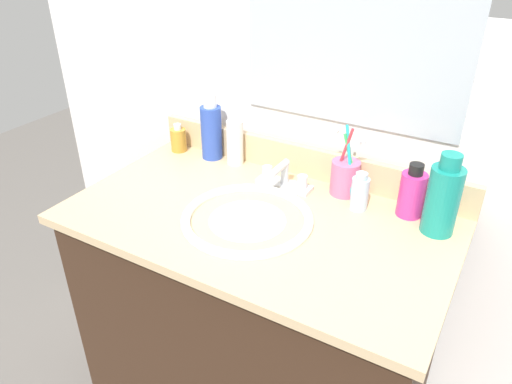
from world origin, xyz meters
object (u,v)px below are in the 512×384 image
object	(u,v)px
bottle_lotion_white	(235,141)
cup_pink	(345,176)
bottle_oil_amber	(178,139)
bottle_shampoo_blue	(211,130)
bottle_mouthwash_teal	(443,198)
bottle_soap_pink	(412,193)
faucet	(283,178)
bottle_gel_clear	(360,192)

from	to	relation	value
bottle_lotion_white	cup_pink	distance (m)	0.36
bottle_oil_amber	bottle_shampoo_blue	distance (m)	0.13
bottle_shampoo_blue	bottle_mouthwash_teal	world-z (taller)	same
bottle_soap_pink	bottle_mouthwash_teal	size ratio (longest dim) A/B	0.70
bottle_oil_amber	bottle_lotion_white	xyz separation A→B (m)	(0.21, 0.01, 0.03)
bottle_lotion_white	faucet	bearing A→B (deg)	-17.19
bottle_oil_amber	bottle_mouthwash_teal	xyz separation A→B (m)	(0.82, -0.05, 0.05)
faucet	bottle_soap_pink	xyz separation A→B (m)	(0.34, 0.04, 0.03)
bottle_soap_pink	cup_pink	distance (m)	0.18
faucet	bottle_soap_pink	bearing A→B (deg)	5.95
bottle_oil_amber	bottle_lotion_white	size ratio (longest dim) A/B	0.57
bottle_mouthwash_teal	faucet	bearing A→B (deg)	179.26
faucet	bottle_lotion_white	distance (m)	0.21
bottle_oil_amber	bottle_soap_pink	bearing A→B (deg)	-0.89
bottle_lotion_white	cup_pink	bearing A→B (deg)	-1.01
bottle_gel_clear	faucet	bearing A→B (deg)	179.55
bottle_mouthwash_teal	bottle_oil_amber	bearing A→B (deg)	176.35
bottle_gel_clear	bottle_lotion_white	bearing A→B (deg)	171.45
bottle_mouthwash_teal	bottle_soap_pink	bearing A→B (deg)	152.28
bottle_oil_amber	bottle_mouthwash_teal	bearing A→B (deg)	-3.65
bottle_lotion_white	bottle_soap_pink	bearing A→B (deg)	-2.71
bottle_mouthwash_teal	cup_pink	size ratio (longest dim) A/B	1.04
bottle_mouthwash_teal	bottle_lotion_white	xyz separation A→B (m)	(-0.61, 0.07, -0.02)
faucet	bottle_gel_clear	distance (m)	0.22
faucet	bottle_lotion_white	bearing A→B (deg)	162.81
bottle_gel_clear	cup_pink	size ratio (longest dim) A/B	0.53
bottle_oil_amber	bottle_gel_clear	bearing A→B (deg)	-4.48
bottle_soap_pink	bottle_shampoo_blue	distance (m)	0.62
bottle_soap_pink	faucet	bearing A→B (deg)	-174.05
bottle_gel_clear	bottle_lotion_white	xyz separation A→B (m)	(-0.42, 0.06, 0.03)
bottle_shampoo_blue	bottle_mouthwash_teal	size ratio (longest dim) A/B	1.00
bottle_mouthwash_teal	cup_pink	world-z (taller)	bottle_mouthwash_teal
bottle_soap_pink	bottle_lotion_white	xyz separation A→B (m)	(-0.54, 0.03, 0.01)
bottle_oil_amber	bottle_mouthwash_teal	world-z (taller)	bottle_mouthwash_teal
bottle_soap_pink	bottle_shampoo_blue	world-z (taller)	bottle_shampoo_blue
bottle_lotion_white	bottle_shampoo_blue	bearing A→B (deg)	-179.68
faucet	bottle_soap_pink	distance (m)	0.34
bottle_gel_clear	bottle_lotion_white	size ratio (longest dim) A/B	0.64
faucet	bottle_lotion_white	xyz separation A→B (m)	(-0.20, 0.06, 0.05)
faucet	bottle_mouthwash_teal	size ratio (longest dim) A/B	0.78
bottle_mouthwash_teal	bottle_gel_clear	bearing A→B (deg)	178.95
bottle_soap_pink	bottle_gel_clear	bearing A→B (deg)	-162.86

